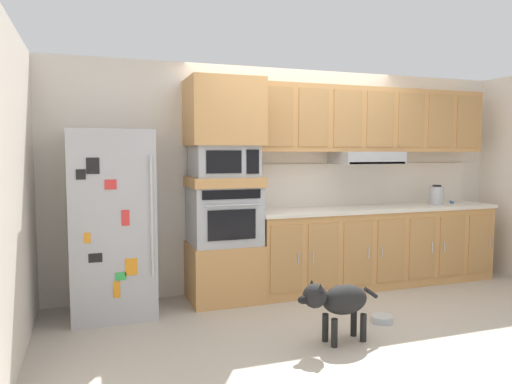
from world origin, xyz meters
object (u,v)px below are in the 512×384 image
at_px(electric_kettle, 437,195).
at_px(refrigerator, 112,223).
at_px(dog_food_bowl, 382,319).
at_px(microwave, 224,161).
at_px(dog, 338,301).
at_px(built_in_oven, 224,215).
at_px(screwdriver, 452,202).

bearing_deg(electric_kettle, refrigerator, -179.69).
bearing_deg(electric_kettle, dog_food_bowl, -143.84).
bearing_deg(refrigerator, microwave, 3.45).
bearing_deg(dog, refrigerator, -43.62).
height_order(refrigerator, microwave, refrigerator).
bearing_deg(refrigerator, dog, -38.54).
height_order(built_in_oven, dog_food_bowl, built_in_oven).
bearing_deg(dog, screwdriver, -154.22).
xyz_separation_m(electric_kettle, dog_food_bowl, (-1.48, -1.08, -1.00)).
height_order(microwave, dog_food_bowl, microwave).
bearing_deg(screwdriver, microwave, -179.56).
bearing_deg(refrigerator, dog_food_bowl, -24.71).
relative_size(screwdriver, dog_food_bowl, 0.81).
xyz_separation_m(refrigerator, built_in_oven, (1.12, 0.07, 0.02)).
relative_size(microwave, screwdriver, 3.98).
bearing_deg(microwave, built_in_oven, 179.23).
height_order(electric_kettle, dog_food_bowl, electric_kettle).
bearing_deg(built_in_oven, dog_food_bowl, -43.67).
xyz_separation_m(built_in_oven, electric_kettle, (2.66, -0.05, 0.13)).
bearing_deg(electric_kettle, dog, -146.94).
bearing_deg(screwdriver, dog, -149.13).
relative_size(refrigerator, built_in_oven, 2.51).
xyz_separation_m(screwdriver, electric_kettle, (-0.30, -0.07, 0.10)).
bearing_deg(built_in_oven, dog, -68.20).
distance_m(microwave, dog, 1.88).
height_order(refrigerator, built_in_oven, refrigerator).
height_order(dog, dog_food_bowl, dog).
xyz_separation_m(built_in_oven, dog, (0.56, -1.41, -0.55)).
xyz_separation_m(screwdriver, dog_food_bowl, (-1.78, -1.15, -0.90)).
distance_m(built_in_oven, screwdriver, 2.97).
relative_size(electric_kettle, dog_food_bowl, 1.20).
distance_m(electric_kettle, dog_food_bowl, 2.09).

